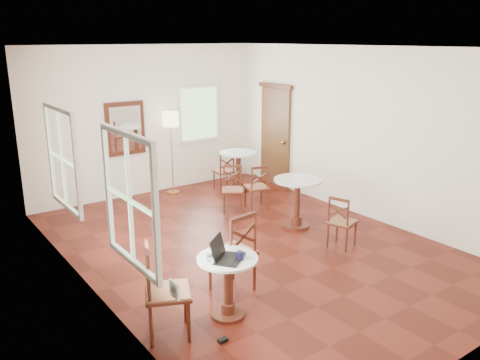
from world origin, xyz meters
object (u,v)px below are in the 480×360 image
(navy_mug, at_px, (240,256))
(cafe_table_back, at_px, (238,167))
(mouse, at_px, (211,255))
(chair_back_a, at_px, (224,171))
(laptop, at_px, (224,254))
(cafe_table_mid, at_px, (297,197))
(cafe_table_near, at_px, (228,280))
(floor_lamp, at_px, (171,125))
(power_adapter, at_px, (223,340))
(water_glass, at_px, (209,257))
(chair_near_b, at_px, (165,291))
(chair_mid_a, at_px, (257,187))
(chair_near_a, at_px, (234,252))
(chair_back_b, at_px, (233,189))
(chair_mid_b, at_px, (342,222))

(navy_mug, bearing_deg, cafe_table_back, 54.49)
(cafe_table_back, relative_size, mouse, 8.75)
(chair_back_a, distance_m, laptop, 5.08)
(laptop, xyz_separation_m, navy_mug, (0.14, -0.11, -0.02))
(cafe_table_mid, xyz_separation_m, mouse, (-2.71, -1.53, 0.23))
(cafe_table_near, distance_m, laptop, 0.35)
(cafe_table_near, xyz_separation_m, floor_lamp, (1.78, 4.60, 0.98))
(power_adapter, bearing_deg, chair_back_a, 55.64)
(cafe_table_back, relative_size, power_adapter, 8.02)
(cafe_table_mid, height_order, water_glass, cafe_table_mid)
(cafe_table_near, bearing_deg, water_glass, 171.14)
(power_adapter, bearing_deg, cafe_table_mid, 35.25)
(chair_near_b, xyz_separation_m, chair_mid_a, (3.34, 2.70, -0.09))
(cafe_table_back, distance_m, chair_near_b, 5.37)
(chair_near_a, height_order, chair_near_b, chair_near_a)
(cafe_table_back, relative_size, floor_lamp, 0.49)
(mouse, bearing_deg, cafe_table_mid, 36.82)
(cafe_table_near, height_order, navy_mug, navy_mug)
(chair_near_b, distance_m, chair_back_b, 4.10)
(cafe_table_back, bearing_deg, cafe_table_near, -127.21)
(chair_mid_a, xyz_separation_m, laptop, (-2.64, -2.80, 0.38))
(cafe_table_near, height_order, power_adapter, cafe_table_near)
(cafe_table_near, distance_m, chair_back_b, 3.67)
(chair_near_a, height_order, chair_back_a, chair_near_a)
(laptop, bearing_deg, mouse, 81.88)
(cafe_table_near, relative_size, chair_back_b, 0.87)
(chair_near_b, bearing_deg, chair_back_b, -20.63)
(chair_near_b, relative_size, water_glass, 11.08)
(cafe_table_mid, bearing_deg, mouse, -150.59)
(navy_mug, bearing_deg, chair_mid_b, 16.80)
(cafe_table_mid, relative_size, power_adapter, 8.16)
(water_glass, bearing_deg, chair_mid_a, 44.40)
(cafe_table_mid, bearing_deg, cafe_table_back, 79.64)
(cafe_table_mid, xyz_separation_m, laptop, (-2.63, -1.68, 0.28))
(cafe_table_back, bearing_deg, chair_near_b, -134.14)
(chair_mid_a, bearing_deg, cafe_table_back, -93.71)
(chair_near_b, height_order, navy_mug, chair_near_b)
(cafe_table_back, distance_m, chair_near_a, 4.33)
(cafe_table_near, distance_m, power_adapter, 0.68)
(chair_mid_b, xyz_separation_m, laptop, (-2.60, -0.63, 0.39))
(chair_near_a, bearing_deg, power_adapter, 41.27)
(chair_mid_b, relative_size, floor_lamp, 0.49)
(floor_lamp, distance_m, mouse, 4.92)
(chair_near_a, relative_size, laptop, 2.27)
(cafe_table_mid, xyz_separation_m, chair_back_a, (0.22, 2.52, -0.12))
(cafe_table_back, xyz_separation_m, chair_back_b, (-0.83, -0.97, -0.09))
(cafe_table_mid, xyz_separation_m, chair_near_a, (-2.16, -1.20, 0.01))
(cafe_table_mid, bearing_deg, chair_back_b, 107.53)
(chair_mid_b, bearing_deg, chair_near_b, 82.31)
(chair_back_b, bearing_deg, chair_mid_b, -46.02)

